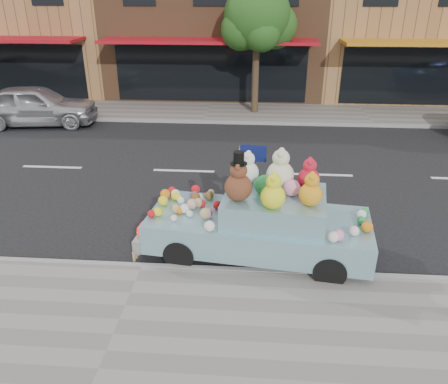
{
  "coord_description": "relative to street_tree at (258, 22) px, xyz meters",
  "views": [
    {
      "loc": [
        2.07,
        -11.79,
        4.91
      ],
      "look_at": [
        1.49,
        -4.03,
        1.25
      ],
      "focal_mm": 35.0,
      "sensor_mm": 36.0,
      "label": 1
    }
  ],
  "objects": [
    {
      "name": "near_kerb",
      "position": [
        -2.03,
        -11.55,
        -3.63
      ],
      "size": [
        60.0,
        0.12,
        0.13
      ],
      "primitive_type": "cube",
      "color": "gray",
      "rests_on": "ground"
    },
    {
      "name": "ground",
      "position": [
        -2.03,
        -6.55,
        -3.69
      ],
      "size": [
        120.0,
        120.0,
        0.0
      ],
      "primitive_type": "plane",
      "color": "black",
      "rests_on": "ground"
    },
    {
      "name": "far_sidewalk",
      "position": [
        -2.03,
        -0.05,
        -3.63
      ],
      "size": [
        60.0,
        3.0,
        0.12
      ],
      "primitive_type": "cube",
      "color": "gray",
      "rests_on": "ground"
    },
    {
      "name": "far_kerb",
      "position": [
        -2.03,
        -1.55,
        -3.63
      ],
      "size": [
        60.0,
        0.12,
        0.13
      ],
      "primitive_type": "cube",
      "color": "gray",
      "rests_on": "ground"
    },
    {
      "name": "car_silver",
      "position": [
        -8.45,
        -2.26,
        -2.92
      ],
      "size": [
        4.76,
        2.4,
        1.56
      ],
      "primitive_type": "imported",
      "rotation": [
        0.0,
        0.0,
        1.7
      ],
      "color": "silver",
      "rests_on": "ground"
    },
    {
      "name": "street_tree",
      "position": [
        0.0,
        0.0,
        0.0
      ],
      "size": [
        3.0,
        2.7,
        5.22
      ],
      "color": "#38281C",
      "rests_on": "ground"
    },
    {
      "name": "art_car",
      "position": [
        0.18,
        -10.81,
        -2.9
      ],
      "size": [
        4.66,
        2.27,
        2.29
      ],
      "rotation": [
        0.0,
        0.0,
        -0.12
      ],
      "color": "black",
      "rests_on": "ground"
    },
    {
      "name": "storefront_left",
      "position": [
        -12.03,
        5.42,
        -0.05
      ],
      "size": [
        10.0,
        9.8,
        7.3
      ],
      "color": "#9F7043",
      "rests_on": "ground"
    },
    {
      "name": "near_sidewalk",
      "position": [
        -2.03,
        -13.05,
        -3.63
      ],
      "size": [
        60.0,
        3.0,
        0.12
      ],
      "primitive_type": "cube",
      "color": "gray",
      "rests_on": "ground"
    },
    {
      "name": "storefront_right",
      "position": [
        7.97,
        5.42,
        -0.05
      ],
      "size": [
        10.0,
        9.8,
        7.3
      ],
      "color": "#9F7043",
      "rests_on": "ground"
    },
    {
      "name": "storefront_mid",
      "position": [
        -2.03,
        5.42,
        -0.05
      ],
      "size": [
        10.0,
        9.8,
        7.3
      ],
      "color": "brown",
      "rests_on": "ground"
    }
  ]
}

